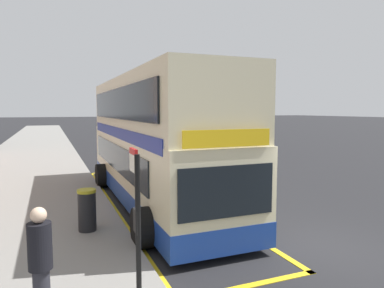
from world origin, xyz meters
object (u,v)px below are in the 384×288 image
parked_car_silver_across (166,135)px  litter_bin (87,210)px  double_decker_bus (153,145)px  parked_car_grey_ahead (204,143)px  bus_stop_sign (137,210)px  pedestrian_further_back (40,262)px  parked_car_maroon_far (139,130)px

parked_car_silver_across → litter_bin: 25.63m
double_decker_bus → parked_car_grey_ahead: (7.47, 12.19, -1.27)m
bus_stop_sign → parked_car_silver_across: bearing=71.1°
parked_car_silver_across → pedestrian_further_back: pedestrian_further_back is taller
parked_car_maroon_far → litter_bin: parked_car_maroon_far is taller
parked_car_grey_ahead → pedestrian_further_back: bearing=-120.9°
parked_car_maroon_far → parked_car_grey_ahead: 19.11m
parked_car_maroon_far → litter_bin: 35.29m
bus_stop_sign → double_decker_bus: bearing=71.9°
parked_car_grey_ahead → litter_bin: size_ratio=3.83×
litter_bin → bus_stop_sign: bearing=-82.8°
pedestrian_further_back → litter_bin: pedestrian_further_back is taller
parked_car_grey_ahead → double_decker_bus: bearing=-122.1°
litter_bin → double_decker_bus: bearing=46.4°
bus_stop_sign → parked_car_silver_across: 28.94m
bus_stop_sign → parked_car_grey_ahead: size_ratio=0.60×
bus_stop_sign → parked_car_grey_ahead: bus_stop_sign is taller
pedestrian_further_back → litter_bin: size_ratio=1.62×
parked_car_maroon_far → parked_car_grey_ahead: bearing=90.0°
double_decker_bus → parked_car_maroon_far: bearing=77.4°
double_decker_bus → pedestrian_further_back: 7.62m
pedestrian_further_back → bus_stop_sign: bearing=10.9°
parked_car_grey_ahead → pedestrian_further_back: 21.85m
double_decker_bus → pedestrian_further_back: (-3.57, -6.66, -0.95)m
parked_car_silver_across → litter_bin: size_ratio=3.83×
parked_car_grey_ahead → litter_bin: bearing=-124.5°
bus_stop_sign → litter_bin: bearing=97.2°
parked_car_grey_ahead → bus_stop_sign: bearing=-117.8°
double_decker_bus → parked_car_maroon_far: double_decker_bus is taller
parked_car_silver_across → litter_bin: parked_car_silver_across is taller
parked_car_silver_across → parked_car_grey_ahead: (0.17, -8.80, 0.00)m
parked_car_silver_across → pedestrian_further_back: (-10.86, -27.65, 0.31)m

